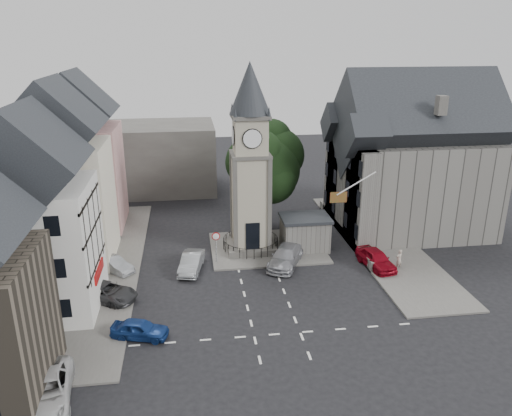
{
  "coord_description": "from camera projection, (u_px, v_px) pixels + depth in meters",
  "views": [
    {
      "loc": [
        -5.14,
        -32.6,
        18.23
      ],
      "look_at": [
        0.08,
        5.0,
        4.96
      ],
      "focal_mm": 35.0,
      "sensor_mm": 36.0,
      "label": 1
    }
  ],
  "objects": [
    {
      "name": "pavement_east",
      "position": [
        379.0,
        241.0,
        46.18
      ],
      "size": [
        6.0,
        26.0,
        0.14
      ],
      "primitive_type": "cube",
      "color": "#595651",
      "rests_on": "ground"
    },
    {
      "name": "warning_sign_post",
      "position": [
        216.0,
        242.0,
        41.16
      ],
      "size": [
        0.7,
        0.19,
        2.85
      ],
      "color": "black",
      "rests_on": "ground"
    },
    {
      "name": "car_west_silver",
      "position": [
        114.0,
        265.0,
        40.25
      ],
      "size": [
        3.58,
        3.46,
        1.22
      ],
      "primitive_type": "imported",
      "rotation": [
        0.0,
        0.0,
        0.82
      ],
      "color": "#9EA1A6",
      "rests_on": "ground"
    },
    {
      "name": "ground",
      "position": [
        264.0,
        293.0,
        37.16
      ],
      "size": [
        120.0,
        120.0,
        0.0
      ],
      "primitive_type": "plane",
      "color": "black",
      "rests_on": "ground"
    },
    {
      "name": "terrace_pink",
      "position": [
        80.0,
        162.0,
        47.94
      ],
      "size": [
        8.1,
        7.6,
        12.8
      ],
      "color": "tan",
      "rests_on": "ground"
    },
    {
      "name": "pavement_west",
      "position": [
        104.0,
        267.0,
        41.13
      ],
      "size": [
        6.0,
        30.0,
        0.14
      ],
      "primitive_type": "cube",
      "color": "#595651",
      "rests_on": "ground"
    },
    {
      "name": "terrace_cream",
      "position": [
        61.0,
        186.0,
        40.46
      ],
      "size": [
        8.1,
        7.6,
        12.8
      ],
      "color": "#EBE3C5",
      "rests_on": "ground"
    },
    {
      "name": "car_east_red",
      "position": [
        376.0,
        259.0,
        40.99
      ],
      "size": [
        2.55,
        4.69,
        1.52
      ],
      "primitive_type": "imported",
      "rotation": [
        0.0,
        0.0,
        0.18
      ],
      "color": "maroon",
      "rests_on": "ground"
    },
    {
      "name": "central_island",
      "position": [
        267.0,
        248.0,
        44.81
      ],
      "size": [
        10.0,
        8.0,
        0.16
      ],
      "primitive_type": "cube",
      "color": "#595651",
      "rests_on": "ground"
    },
    {
      "name": "road_markings",
      "position": [
        277.0,
        334.0,
        32.02
      ],
      "size": [
        20.0,
        8.0,
        0.01
      ],
      "primitive_type": "cube",
      "color": "silver",
      "rests_on": "ground"
    },
    {
      "name": "stone_shelter",
      "position": [
        305.0,
        233.0,
        44.29
      ],
      "size": [
        4.3,
        3.3,
        3.08
      ],
      "color": "#625F5A",
      "rests_on": "ground"
    },
    {
      "name": "east_building",
      "position": [
        409.0,
        167.0,
        47.41
      ],
      "size": [
        14.4,
        11.4,
        12.6
      ],
      "color": "#625F5A",
      "rests_on": "ground"
    },
    {
      "name": "town_tree",
      "position": [
        264.0,
        160.0,
        47.28
      ],
      "size": [
        7.2,
        7.2,
        10.8
      ],
      "color": "black",
      "rests_on": "ground"
    },
    {
      "name": "backdrop_west",
      "position": [
        132.0,
        158.0,
        60.47
      ],
      "size": [
        20.0,
        10.0,
        8.0
      ],
      "primitive_type": "cube",
      "color": "#4C4944",
      "rests_on": "ground"
    },
    {
      "name": "car_west_blue",
      "position": [
        140.0,
        329.0,
        31.47
      ],
      "size": [
        3.88,
        2.35,
        1.24
      ],
      "primitive_type": "imported",
      "rotation": [
        0.0,
        0.0,
        1.31
      ],
      "color": "navy",
      "rests_on": "ground"
    },
    {
      "name": "flagpole",
      "position": [
        356.0,
        183.0,
        39.63
      ],
      "size": [
        3.68,
        0.1,
        2.74
      ],
      "color": "white",
      "rests_on": "ground"
    },
    {
      "name": "car_west_grey",
      "position": [
        106.0,
        292.0,
        35.95
      ],
      "size": [
        5.17,
        4.28,
        1.31
      ],
      "primitive_type": "imported",
      "rotation": [
        0.0,
        0.0,
        1.04
      ],
      "color": "#323335",
      "rests_on": "ground"
    },
    {
      "name": "car_island_east",
      "position": [
        286.0,
        256.0,
        41.44
      ],
      "size": [
        4.26,
        5.7,
        1.54
      ],
      "primitive_type": "imported",
      "rotation": [
        0.0,
        0.0,
        -0.46
      ],
      "color": "#9FA0A7",
      "rests_on": "ground"
    },
    {
      "name": "east_boundary_wall",
      "position": [
        343.0,
        231.0,
        47.56
      ],
      "size": [
        0.4,
        16.0,
        0.9
      ],
      "primitive_type": "cube",
      "color": "#625F5A",
      "rests_on": "ground"
    },
    {
      "name": "terrace_tudor",
      "position": [
        34.0,
        226.0,
        33.11
      ],
      "size": [
        8.1,
        7.6,
        12.0
      ],
      "color": "silver",
      "rests_on": "ground"
    },
    {
      "name": "car_island_silver",
      "position": [
        192.0,
        262.0,
        40.45
      ],
      "size": [
        2.39,
        4.56,
        1.43
      ],
      "primitive_type": "imported",
      "rotation": [
        0.0,
        0.0,
        -0.21
      ],
      "color": "#9A9FA3",
      "rests_on": "ground"
    },
    {
      "name": "pedestrian",
      "position": [
        399.0,
        259.0,
        40.64
      ],
      "size": [
        0.74,
        0.63,
        1.73
      ],
      "primitive_type": "imported",
      "rotation": [
        0.0,
        0.0,
        3.55
      ],
      "color": "#AC9D8E",
      "rests_on": "ground"
    },
    {
      "name": "van_sw_white",
      "position": [
        47.0,
        390.0,
        25.88
      ],
      "size": [
        3.11,
        5.57,
        1.47
      ],
      "primitive_type": "imported",
      "rotation": [
        0.0,
        0.0,
        0.13
      ],
      "color": "silver",
      "rests_on": "ground"
    },
    {
      "name": "clock_tower",
      "position": [
        250.0,
        161.0,
        41.96
      ],
      "size": [
        4.86,
        4.86,
        16.25
      ],
      "color": "#4C4944",
      "rests_on": "ground"
    }
  ]
}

